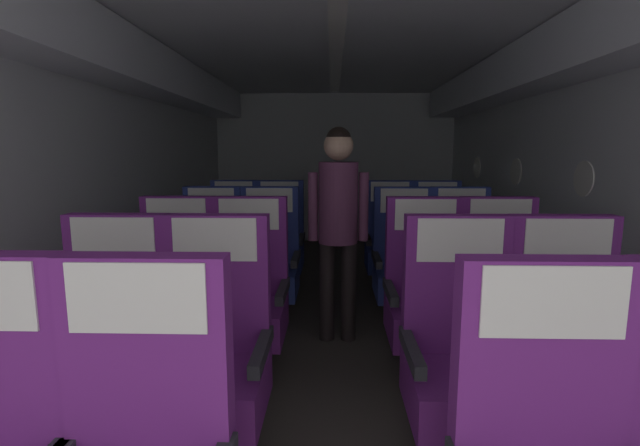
# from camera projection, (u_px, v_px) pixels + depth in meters

# --- Properties ---
(ground) EXTENTS (3.87, 7.73, 0.02)m
(ground) POSITION_uv_depth(u_px,v_px,m) (335.00, 333.00, 3.50)
(ground) COLOR #3D3833
(fuselage_shell) EXTENTS (3.75, 7.38, 2.31)m
(fuselage_shell) POSITION_uv_depth(u_px,v_px,m) (336.00, 112.00, 3.51)
(fuselage_shell) COLOR silver
(fuselage_shell) RESTS_ON ground
(seat_b_left_window) EXTENTS (0.51, 0.51, 1.09)m
(seat_b_left_window) POSITION_uv_depth(u_px,v_px,m) (112.00, 355.00, 2.07)
(seat_b_left_window) COLOR #38383D
(seat_b_left_window) RESTS_ON ground
(seat_b_left_aisle) EXTENTS (0.51, 0.51, 1.09)m
(seat_b_left_aisle) POSITION_uv_depth(u_px,v_px,m) (214.00, 357.00, 2.05)
(seat_b_left_aisle) COLOR #38383D
(seat_b_left_aisle) RESTS_ON ground
(seat_b_right_aisle) EXTENTS (0.51, 0.51, 1.09)m
(seat_b_right_aisle) POSITION_uv_depth(u_px,v_px,m) (569.00, 359.00, 2.03)
(seat_b_right_aisle) COLOR #38383D
(seat_b_right_aisle) RESTS_ON ground
(seat_b_right_window) EXTENTS (0.51, 0.51, 1.09)m
(seat_b_right_window) POSITION_uv_depth(u_px,v_px,m) (460.00, 358.00, 2.04)
(seat_b_right_window) COLOR #38383D
(seat_b_right_window) RESTS_ON ground
(seat_c_left_window) EXTENTS (0.51, 0.51, 1.09)m
(seat_c_left_window) POSITION_uv_depth(u_px,v_px,m) (175.00, 296.00, 2.92)
(seat_c_left_window) COLOR #38383D
(seat_c_left_window) RESTS_ON ground
(seat_c_left_aisle) EXTENTS (0.51, 0.51, 1.09)m
(seat_c_left_aisle) POSITION_uv_depth(u_px,v_px,m) (248.00, 297.00, 2.90)
(seat_c_left_aisle) COLOR #38383D
(seat_c_left_aisle) RESTS_ON ground
(seat_c_right_aisle) EXTENTS (0.51, 0.51, 1.09)m
(seat_c_right_aisle) POSITION_uv_depth(u_px,v_px,m) (501.00, 298.00, 2.88)
(seat_c_right_aisle) COLOR #38383D
(seat_c_right_aisle) RESTS_ON ground
(seat_c_right_window) EXTENTS (0.51, 0.51, 1.09)m
(seat_c_right_window) POSITION_uv_depth(u_px,v_px,m) (425.00, 298.00, 2.87)
(seat_c_right_window) COLOR #38383D
(seat_c_right_window) RESTS_ON ground
(seat_d_left_window) EXTENTS (0.51, 0.51, 1.09)m
(seat_d_left_window) POSITION_uv_depth(u_px,v_px,m) (211.00, 263.00, 3.77)
(seat_d_left_window) COLOR #38383D
(seat_d_left_window) RESTS_ON ground
(seat_d_left_aisle) EXTENTS (0.51, 0.51, 1.09)m
(seat_d_left_aisle) POSITION_uv_depth(u_px,v_px,m) (269.00, 264.00, 3.75)
(seat_d_left_aisle) COLOR #38383D
(seat_d_left_aisle) RESTS_ON ground
(seat_d_right_aisle) EXTENTS (0.51, 0.51, 1.09)m
(seat_d_right_aisle) POSITION_uv_depth(u_px,v_px,m) (461.00, 265.00, 3.72)
(seat_d_right_aisle) COLOR #38383D
(seat_d_right_aisle) RESTS_ON ground
(seat_d_right_window) EXTENTS (0.51, 0.51, 1.09)m
(seat_d_right_window) POSITION_uv_depth(u_px,v_px,m) (404.00, 265.00, 3.71)
(seat_d_right_window) COLOR #38383D
(seat_d_right_window) RESTS_ON ground
(seat_e_left_window) EXTENTS (0.51, 0.51, 1.09)m
(seat_e_left_window) POSITION_uv_depth(u_px,v_px,m) (233.00, 243.00, 4.62)
(seat_e_left_window) COLOR #38383D
(seat_e_left_window) RESTS_ON ground
(seat_e_left_aisle) EXTENTS (0.51, 0.51, 1.09)m
(seat_e_left_aisle) POSITION_uv_depth(u_px,v_px,m) (279.00, 244.00, 4.59)
(seat_e_left_aisle) COLOR #38383D
(seat_e_left_aisle) RESTS_ON ground
(seat_e_right_aisle) EXTENTS (0.51, 0.51, 1.09)m
(seat_e_right_aisle) POSITION_uv_depth(u_px,v_px,m) (437.00, 245.00, 4.54)
(seat_e_right_aisle) COLOR #38383D
(seat_e_right_aisle) RESTS_ON ground
(seat_e_right_window) EXTENTS (0.51, 0.51, 1.09)m
(seat_e_right_window) POSITION_uv_depth(u_px,v_px,m) (390.00, 244.00, 4.56)
(seat_e_right_window) COLOR #38383D
(seat_e_right_window) RESTS_ON ground
(flight_attendant) EXTENTS (0.43, 0.28, 1.55)m
(flight_attendant) POSITION_uv_depth(u_px,v_px,m) (338.00, 213.00, 3.22)
(flight_attendant) COLOR black
(flight_attendant) RESTS_ON ground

